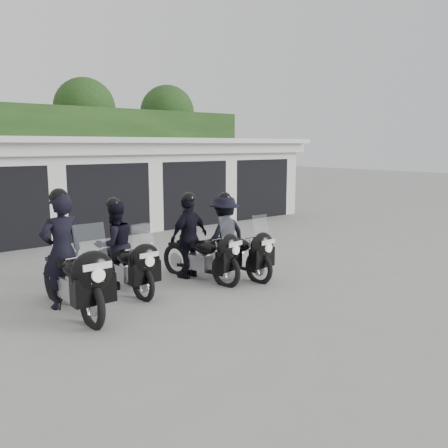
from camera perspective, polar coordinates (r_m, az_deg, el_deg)
ground at (r=10.09m, az=0.39°, el=-6.27°), size 80.00×80.00×0.00m
garage_block at (r=16.78m, az=-17.46°, el=4.57°), size 16.40×6.80×2.96m
background_vegetation at (r=21.43m, az=-21.62°, el=8.93°), size 20.00×3.90×5.80m
police_bike_a at (r=8.16m, az=-18.05°, el=-4.51°), size 0.71×2.41×2.10m
police_bike_b at (r=9.19m, az=-12.44°, el=-3.14°), size 0.84×2.09×1.82m
police_bike_c at (r=9.74m, az=-3.47°, el=-2.14°), size 1.09×2.10×1.84m
police_bike_d at (r=10.03m, az=0.73°, el=-1.83°), size 1.14×2.09×1.82m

